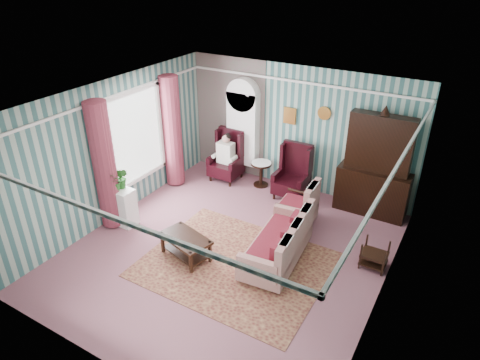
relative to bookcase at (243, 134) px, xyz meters
The scene contains 17 objects.
floor 3.34m from the bookcase, 64.58° to the right, with size 6.00×6.00×0.00m, color #925566.
room_shell 2.90m from the bookcase, 74.62° to the right, with size 5.53×6.02×2.91m.
bookcase is the anchor object (origin of this frame).
dresser_hutch 3.25m from the bookcase, ahead, with size 1.50×0.56×2.36m, color black.
wingback_left 0.68m from the bookcase, 122.66° to the right, with size 0.76×0.80×1.25m, color black.
wingback_right 1.63m from the bookcase, 14.57° to the right, with size 0.76×0.80×1.25m, color black.
seated_woman 0.70m from the bookcase, 122.66° to the right, with size 0.44×0.40×1.18m, color white, non-canonical shape.
round_side_table 1.07m from the bookcase, 20.27° to the right, with size 0.50×0.50×0.60m, color black.
nest_table 4.37m from the bookcase, 26.92° to the right, with size 0.45×0.38×0.54m, color black.
plant_stand 3.39m from the bookcase, 108.49° to the right, with size 0.55×0.35×0.80m, color silver.
rug 3.72m from the bookcase, 62.28° to the right, with size 3.20×2.60×0.01m, color #4D191C.
sofa 3.51m from the bookcase, 49.79° to the right, with size 1.85×0.89×0.98m, color #BDB592.
floral_armchair 2.52m from the bookcase, 33.17° to the right, with size 0.81×0.85×1.09m, color #C0AE95.
coffee_table 3.60m from the bookcase, 77.48° to the right, with size 0.96×0.55×0.45m, color black.
potted_plant_a 3.39m from the bookcase, 108.44° to the right, with size 0.41×0.36×0.46m, color #1D5019.
potted_plant_b 3.22m from the bookcase, 108.56° to the right, with size 0.25×0.20×0.45m, color #26551A.
potted_plant_c 3.30m from the bookcase, 109.67° to the right, with size 0.21×0.21×0.38m, color #225219.
Camera 1 is at (3.46, -5.55, 5.00)m, focal length 32.00 mm.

